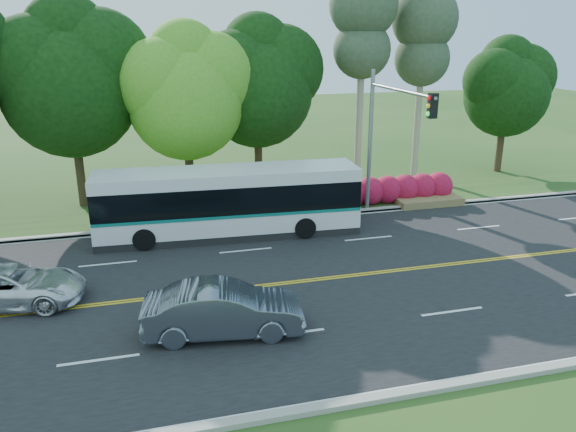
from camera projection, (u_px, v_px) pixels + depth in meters
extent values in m
plane|color=#254B19|center=(278.00, 284.00, 20.28)|extent=(120.00, 120.00, 0.00)
cube|color=black|center=(278.00, 284.00, 20.28)|extent=(60.00, 14.00, 0.02)
cube|color=#9D998E|center=(242.00, 221.00, 26.81)|extent=(60.00, 0.30, 0.15)
cube|color=#9D998E|center=(348.00, 403.00, 13.70)|extent=(60.00, 0.30, 0.15)
cube|color=#254B19|center=(235.00, 210.00, 28.52)|extent=(60.00, 4.00, 0.10)
cube|color=gold|center=(278.00, 285.00, 20.20)|extent=(57.00, 0.10, 0.00)
cube|color=gold|center=(277.00, 283.00, 20.35)|extent=(57.00, 0.10, 0.00)
cube|color=silver|center=(99.00, 360.00, 15.60)|extent=(2.20, 0.12, 0.00)
cube|color=silver|center=(289.00, 334.00, 16.94)|extent=(2.20, 0.12, 0.00)
cube|color=silver|center=(452.00, 311.00, 18.29)|extent=(2.20, 0.12, 0.00)
cube|color=silver|center=(108.00, 264.00, 22.01)|extent=(2.20, 0.12, 0.00)
cube|color=silver|center=(246.00, 250.00, 23.36)|extent=(2.20, 0.12, 0.00)
cube|color=silver|center=(368.00, 238.00, 24.71)|extent=(2.20, 0.12, 0.00)
cube|color=silver|center=(479.00, 228.00, 26.05)|extent=(2.20, 0.12, 0.00)
cube|color=silver|center=(243.00, 224.00, 26.55)|extent=(57.00, 0.12, 0.00)
cube|color=silver|center=(344.00, 398.00, 13.99)|extent=(57.00, 0.12, 0.00)
cylinder|color=black|center=(80.00, 172.00, 28.88)|extent=(0.44, 0.44, 3.60)
sphere|color=black|center=(70.00, 91.00, 27.58)|extent=(6.60, 6.60, 6.60)
sphere|color=black|center=(99.00, 62.00, 27.81)|extent=(5.28, 5.28, 5.28)
sphere|color=black|center=(38.00, 67.00, 26.71)|extent=(4.95, 4.95, 4.95)
sphere|color=black|center=(67.00, 38.00, 27.20)|extent=(4.29, 4.29, 4.29)
cylinder|color=black|center=(190.00, 173.00, 29.37)|extent=(0.44, 0.44, 3.24)
sphere|color=#409C20|center=(186.00, 103.00, 28.22)|extent=(5.80, 5.80, 5.80)
sphere|color=#409C20|center=(210.00, 78.00, 28.45)|extent=(4.64, 4.64, 4.64)
sphere|color=#409C20|center=(161.00, 83.00, 27.43)|extent=(4.35, 4.35, 4.35)
sphere|color=#409C20|center=(185.00, 57.00, 27.92)|extent=(3.77, 3.77, 3.77)
cylinder|color=black|center=(259.00, 161.00, 31.69)|extent=(0.44, 0.44, 3.42)
sphere|color=black|center=(257.00, 92.00, 30.49)|extent=(6.00, 6.00, 6.00)
sphere|color=black|center=(280.00, 69.00, 30.72)|extent=(4.80, 4.80, 4.80)
sphere|color=black|center=(236.00, 73.00, 29.68)|extent=(4.50, 4.50, 4.50)
sphere|color=black|center=(257.00, 49.00, 30.17)|extent=(3.90, 3.90, 3.90)
cylinder|color=#A69F86|center=(360.00, 101.00, 32.16)|extent=(0.40, 0.40, 9.80)
sphere|color=#384B2F|center=(362.00, 50.00, 31.27)|extent=(3.23, 3.23, 3.23)
sphere|color=#384B2F|center=(364.00, 4.00, 30.52)|extent=(3.80, 3.80, 3.80)
cylinder|color=#A69F86|center=(419.00, 103.00, 33.70)|extent=(0.40, 0.40, 9.10)
sphere|color=#384B2F|center=(422.00, 59.00, 32.89)|extent=(3.23, 3.23, 3.23)
sphere|color=#384B2F|center=(425.00, 19.00, 32.19)|extent=(3.80, 3.80, 3.80)
cylinder|color=black|center=(500.00, 148.00, 36.13)|extent=(0.44, 0.44, 3.06)
sphere|color=black|center=(506.00, 95.00, 35.07)|extent=(5.20, 5.20, 5.20)
sphere|color=black|center=(521.00, 77.00, 35.30)|extent=(4.16, 4.16, 4.16)
sphere|color=black|center=(495.00, 81.00, 34.35)|extent=(3.90, 3.90, 3.90)
sphere|color=black|center=(507.00, 62.00, 34.85)|extent=(3.38, 3.38, 3.38)
sphere|color=maroon|center=(296.00, 197.00, 28.30)|extent=(1.50, 1.50, 1.50)
sphere|color=maroon|center=(315.00, 195.00, 28.54)|extent=(1.50, 1.50, 1.50)
sphere|color=maroon|center=(333.00, 194.00, 28.79)|extent=(1.50, 1.50, 1.50)
sphere|color=maroon|center=(352.00, 192.00, 29.03)|extent=(1.50, 1.50, 1.50)
sphere|color=maroon|center=(370.00, 191.00, 29.28)|extent=(1.50, 1.50, 1.50)
sphere|color=maroon|center=(387.00, 190.00, 29.52)|extent=(1.50, 1.50, 1.50)
sphere|color=maroon|center=(405.00, 188.00, 29.77)|extent=(1.50, 1.50, 1.50)
sphere|color=maroon|center=(422.00, 187.00, 30.01)|extent=(1.50, 1.50, 1.50)
sphere|color=maroon|center=(439.00, 186.00, 30.26)|extent=(1.50, 1.50, 1.50)
cube|color=brown|center=(428.00, 201.00, 29.45)|extent=(3.50, 1.40, 0.40)
cylinder|color=gray|center=(370.00, 143.00, 27.46)|extent=(0.20, 0.20, 7.00)
cylinder|color=gray|center=(401.00, 90.00, 23.83)|extent=(0.14, 6.00, 0.14)
cube|color=black|center=(433.00, 106.00, 21.36)|extent=(0.32, 0.28, 0.95)
sphere|color=red|center=(429.00, 98.00, 21.22)|extent=(0.18, 0.18, 0.18)
sphere|color=yellow|center=(429.00, 106.00, 21.31)|extent=(0.18, 0.18, 0.18)
sphere|color=#19D833|center=(428.00, 114.00, 21.41)|extent=(0.18, 0.18, 0.18)
cube|color=silver|center=(229.00, 217.00, 24.92)|extent=(11.56, 3.04, 0.95)
cube|color=black|center=(228.00, 194.00, 24.58)|extent=(11.50, 3.07, 1.18)
cube|color=silver|center=(228.00, 176.00, 24.31)|extent=(11.56, 3.04, 0.53)
cube|color=#0B685E|center=(229.00, 209.00, 24.78)|extent=(11.50, 3.08, 0.13)
cube|color=black|center=(92.00, 200.00, 23.44)|extent=(0.18, 2.24, 1.63)
cube|color=#19E54C|center=(90.00, 179.00, 23.15)|extent=(0.13, 1.46, 0.21)
cube|color=black|center=(229.00, 231.00, 25.12)|extent=(11.55, 2.94, 0.33)
cylinder|color=black|center=(144.00, 239.00, 23.24)|extent=(0.97, 0.32, 0.95)
cylinder|color=black|center=(146.00, 222.00, 25.36)|extent=(0.97, 0.32, 0.95)
cylinder|color=black|center=(305.00, 228.00, 24.59)|extent=(0.97, 0.32, 0.95)
cylinder|color=black|center=(294.00, 212.00, 26.71)|extent=(0.97, 0.32, 0.95)
imported|color=slate|center=(224.00, 310.00, 16.74)|extent=(4.96, 2.30, 1.57)
imported|color=white|center=(11.00, 286.00, 18.59)|extent=(5.00, 2.93, 1.31)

